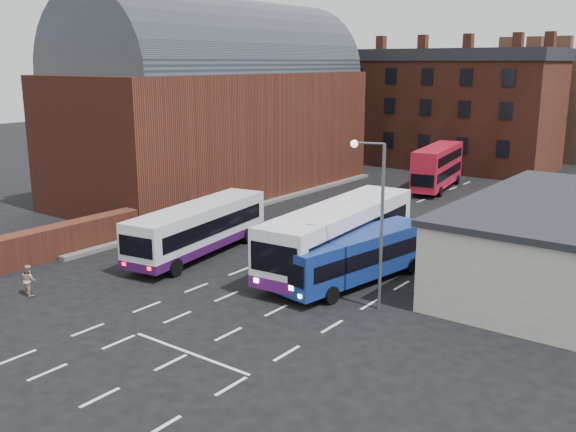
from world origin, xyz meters
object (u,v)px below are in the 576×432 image
Objects in this scene: bus_white_outbound at (199,226)px; street_lamp at (376,210)px; bus_white_inbound at (339,232)px; pedestrian_beige at (29,280)px; bus_blue at (357,255)px; bus_red_double at (437,167)px.

bus_white_outbound is 1.43× the size of street_lamp.
bus_white_inbound is 15.77m from pedestrian_beige.
bus_blue reaches higher than pedestrian_beige.
bus_red_double reaches higher than bus_white_inbound.
bus_white_outbound is 26.69m from bus_red_double.
bus_blue is at bearing -127.79° from pedestrian_beige.
bus_white_outbound is 8.30m from bus_white_inbound.
bus_red_double is 6.41× the size of pedestrian_beige.
bus_white_outbound is 12.61m from street_lamp.
bus_red_double is 36.52m from pedestrian_beige.
bus_red_double is at bearing -82.29° from bus_white_inbound.
pedestrian_beige is at bearing 52.36° from bus_blue.
pedestrian_beige is at bearing 72.96° from bus_red_double.
street_lamp is at bearing -14.54° from bus_white_outbound.
street_lamp is (12.21, -1.28, 2.88)m from bus_white_outbound.
bus_white_inbound is 1.68× the size of street_lamp.
pedestrian_beige is (-1.84, -9.66, -0.97)m from bus_white_outbound.
street_lamp is 16.80m from pedestrian_beige.
bus_red_double is 1.27× the size of street_lamp.
bus_white_outbound is at bearing -91.32° from pedestrian_beige.
bus_white_inbound is at bearing -28.30° from bus_blue.
pedestrian_beige is (-9.67, -12.40, -1.28)m from bus_white_inbound.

